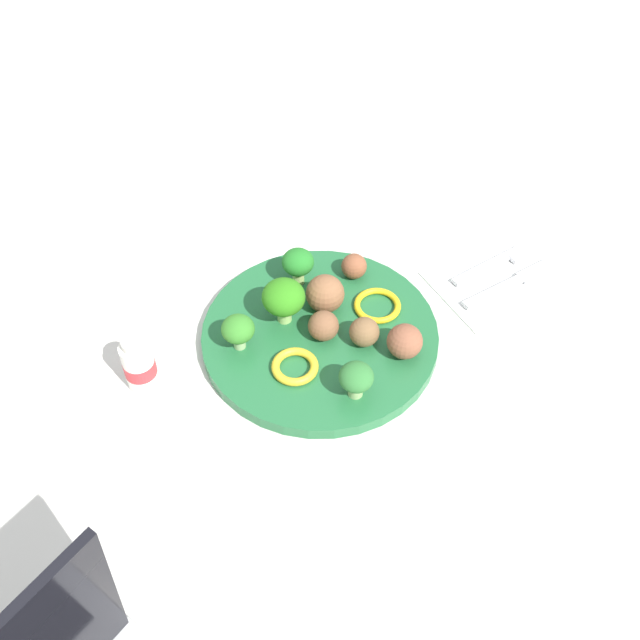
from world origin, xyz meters
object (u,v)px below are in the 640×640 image
(meatball_center, at_px, (364,332))
(napkin, at_px, (500,278))
(knife, at_px, (514,282))
(meatball_back_right, at_px, (325,294))
(meatball_mid_left, at_px, (354,266))
(broccoli_floret_back_right, at_px, (298,263))
(fork, at_px, (496,264))
(broccoli_floret_back_left, at_px, (356,378))
(meatball_near_rim, at_px, (320,327))
(broccoli_floret_front_right, at_px, (238,330))
(broccoli_floret_front_left, at_px, (284,298))
(meatball_back_left, at_px, (405,341))
(pepper_ring_front_right, at_px, (378,307))
(plate, at_px, (320,336))
(yogurt_bottle, at_px, (139,364))

(meatball_center, height_order, napkin, meatball_center)
(napkin, distance_m, knife, 0.02)
(meatball_back_right, bearing_deg, meatball_mid_left, 27.56)
(broccoli_floret_back_right, relative_size, fork, 0.42)
(broccoli_floret_back_left, distance_m, meatball_near_rim, 0.09)
(napkin, relative_size, fork, 1.40)
(fork, bearing_deg, meatball_back_right, 171.84)
(broccoli_floret_front_right, bearing_deg, fork, -4.37)
(meatball_near_rim, bearing_deg, broccoli_floret_front_left, 117.20)
(meatball_mid_left, relative_size, fork, 0.27)
(meatball_center, bearing_deg, meatball_back_left, -49.10)
(broccoli_floret_front_right, distance_m, meatball_center, 0.14)
(napkin, bearing_deg, broccoli_floret_front_right, 172.47)
(pepper_ring_front_right, height_order, napkin, pepper_ring_front_right)
(plate, bearing_deg, meatball_center, -46.45)
(broccoli_floret_front_right, height_order, fork, broccoli_floret_front_right)
(yogurt_bottle, bearing_deg, broccoli_floret_front_right, -8.13)
(meatball_back_right, distance_m, meatball_back_left, 0.12)
(plate, bearing_deg, broccoli_floret_back_right, 79.50)
(pepper_ring_front_right, bearing_deg, meatball_back_left, -98.51)
(broccoli_floret_front_left, height_order, meatball_center, broccoli_floret_front_left)
(yogurt_bottle, bearing_deg, meatball_near_rim, -13.70)
(broccoli_floret_back_left, bearing_deg, knife, 12.57)
(plate, bearing_deg, pepper_ring_front_right, -1.34)
(broccoli_floret_back_right, xyz_separation_m, meatball_back_right, (0.01, -0.05, -0.01))
(broccoli_floret_front_left, distance_m, meatball_near_rim, 0.05)
(plate, xyz_separation_m, broccoli_floret_front_right, (-0.09, 0.02, 0.04))
(meatball_center, xyz_separation_m, fork, (0.22, 0.04, -0.03))
(meatball_back_left, bearing_deg, pepper_ring_front_right, 81.49)
(meatball_center, distance_m, yogurt_bottle, 0.26)
(plate, distance_m, meatball_back_right, 0.05)
(plate, relative_size, broccoli_floret_back_right, 5.55)
(pepper_ring_front_right, relative_size, napkin, 0.34)
(broccoli_floret_back_right, height_order, meatball_back_left, broccoli_floret_back_right)
(pepper_ring_front_right, bearing_deg, broccoli_floret_front_right, 171.25)
(broccoli_floret_front_right, xyz_separation_m, broccoli_floret_back_right, (0.11, 0.06, 0.00))
(fork, bearing_deg, napkin, -111.65)
(meatball_near_rim, distance_m, knife, 0.27)
(plate, relative_size, meatball_near_rim, 7.75)
(meatball_near_rim, relative_size, napkin, 0.21)
(meatball_back_right, xyz_separation_m, yogurt_bottle, (-0.23, 0.01, -0.01))
(meatball_center, height_order, meatball_mid_left, meatball_center)
(knife, bearing_deg, meatball_mid_left, 150.48)
(meatball_near_rim, relative_size, knife, 0.25)
(broccoli_floret_front_left, bearing_deg, yogurt_bottle, 178.73)
(meatball_back_right, bearing_deg, meatball_near_rim, -126.06)
(broccoli_floret_back_right, bearing_deg, pepper_ring_front_right, -53.78)
(broccoli_floret_front_left, height_order, meatball_back_left, broccoli_floret_front_left)
(broccoli_floret_back_right, xyz_separation_m, broccoli_floret_back_left, (-0.03, -0.18, -0.00))
(broccoli_floret_back_left, xyz_separation_m, napkin, (0.26, 0.08, -0.04))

